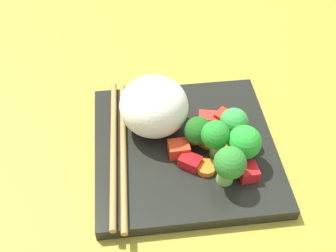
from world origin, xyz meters
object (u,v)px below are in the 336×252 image
broccoli_floret_2 (244,143)px  carrot_slice_1 (206,167)px  square_plate (185,148)px  rice_mound (154,106)px  chopstick_pair (118,147)px

broccoli_floret_2 → carrot_slice_1: (4.84, 0.87, -2.85)cm
square_plate → broccoli_floret_2: broccoli_floret_2 is taller
rice_mound → broccoli_floret_2: size_ratio=1.63×
carrot_slice_1 → broccoli_floret_2: bearing=-169.8°
square_plate → rice_mound: bearing=-46.8°
carrot_slice_1 → chopstick_pair: 11.82cm
square_plate → broccoli_floret_2: size_ratio=4.23×
carrot_slice_1 → rice_mound: bearing=-57.1°
broccoli_floret_2 → carrot_slice_1: size_ratio=2.22×
square_plate → carrot_slice_1: (-1.87, 4.58, 1.28)cm
rice_mound → carrot_slice_1: bearing=122.9°
rice_mound → chopstick_pair: 7.12cm
square_plate → chopstick_pair: 8.91cm
square_plate → rice_mound: rice_mound is taller
square_plate → rice_mound: 7.07cm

